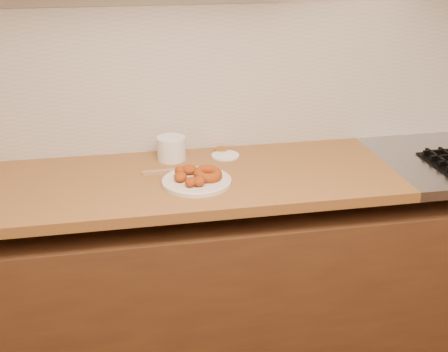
% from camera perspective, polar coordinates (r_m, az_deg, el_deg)
% --- Properties ---
extents(wall_back, '(4.00, 0.02, 2.70)m').
position_cam_1_polar(wall_back, '(2.38, 2.60, 13.56)').
color(wall_back, tan).
rests_on(wall_back, ground).
extents(base_cabinet, '(3.60, 0.60, 0.77)m').
position_cam_1_polar(base_cabinet, '(2.46, 3.84, -10.45)').
color(base_cabinet, '#4F3217').
rests_on(base_cabinet, floor).
extents(butcher_block, '(2.30, 0.62, 0.04)m').
position_cam_1_polar(butcher_block, '(2.16, -12.73, -1.11)').
color(butcher_block, brown).
rests_on(butcher_block, base_cabinet).
extents(backsplash, '(3.60, 0.02, 0.60)m').
position_cam_1_polar(backsplash, '(2.40, 2.60, 9.98)').
color(backsplash, '#B8B3A6').
rests_on(backsplash, wall_back).
extents(donut_plate, '(0.26, 0.26, 0.01)m').
position_cam_1_polar(donut_plate, '(2.09, -2.79, -0.56)').
color(donut_plate, beige).
rests_on(donut_plate, butcher_block).
extents(ring_donut, '(0.16, 0.16, 0.05)m').
position_cam_1_polar(ring_donut, '(2.09, -1.67, 0.21)').
color(ring_donut, '#9D3105').
rests_on(ring_donut, donut_plate).
extents(fried_dough_chunks, '(0.12, 0.19, 0.05)m').
position_cam_1_polar(fried_dough_chunks, '(2.08, -3.76, 0.07)').
color(fried_dough_chunks, '#9D3105').
rests_on(fried_dough_chunks, donut_plate).
extents(plastic_tub, '(0.14, 0.14, 0.10)m').
position_cam_1_polar(plastic_tub, '(2.31, -5.38, 2.81)').
color(plastic_tub, silver).
rests_on(plastic_tub, butcher_block).
extents(tub_lid, '(0.13, 0.13, 0.01)m').
position_cam_1_polar(tub_lid, '(2.35, 0.14, 2.09)').
color(tub_lid, white).
rests_on(tub_lid, butcher_block).
extents(brass_jar_lid, '(0.08, 0.08, 0.01)m').
position_cam_1_polar(brass_jar_lid, '(2.40, -0.29, 2.68)').
color(brass_jar_lid, '#BC8226').
rests_on(brass_jar_lid, butcher_block).
extents(wooden_utensil, '(0.18, 0.03, 0.01)m').
position_cam_1_polar(wooden_utensil, '(2.19, -5.99, 0.45)').
color(wooden_utensil, '#9B7750').
rests_on(wooden_utensil, butcher_block).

